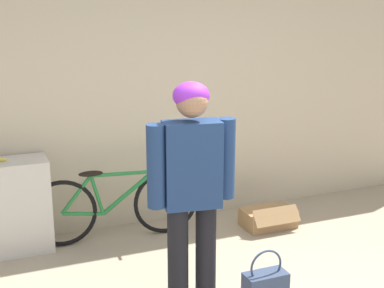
{
  "coord_description": "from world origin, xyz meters",
  "views": [
    {
      "loc": [
        -1.53,
        -2.35,
        2.11
      ],
      "look_at": [
        -0.24,
        0.82,
        1.23
      ],
      "focal_mm": 50.0,
      "sensor_mm": 36.0,
      "label": 1
    }
  ],
  "objects": [
    {
      "name": "wall_back",
      "position": [
        0.0,
        2.53,
        1.3
      ],
      "size": [
        8.0,
        0.07,
        2.6
      ],
      "color": "beige",
      "rests_on": "ground_plane"
    },
    {
      "name": "person",
      "position": [
        -0.24,
        0.82,
        0.96
      ],
      "size": [
        0.63,
        0.26,
        1.64
      ],
      "rotation": [
        0.0,
        0.0,
        -0.15
      ],
      "color": "black",
      "rests_on": "ground_plane"
    },
    {
      "name": "side_shelf",
      "position": [
        -1.39,
        2.29,
        0.42
      ],
      "size": [
        0.75,
        0.37,
        0.83
      ],
      "color": "beige",
      "rests_on": "ground_plane"
    },
    {
      "name": "bicycle",
      "position": [
        -0.45,
        2.19,
        0.34
      ],
      "size": [
        1.59,
        0.46,
        0.7
      ],
      "rotation": [
        0.0,
        0.0,
        -0.07
      ],
      "color": "black",
      "rests_on": "ground_plane"
    },
    {
      "name": "cardboard_box",
      "position": [
        1.01,
        1.91,
        0.09
      ],
      "size": [
        0.5,
        0.38,
        0.24
      ],
      "color": "#A87F51",
      "rests_on": "ground_plane"
    }
  ]
}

